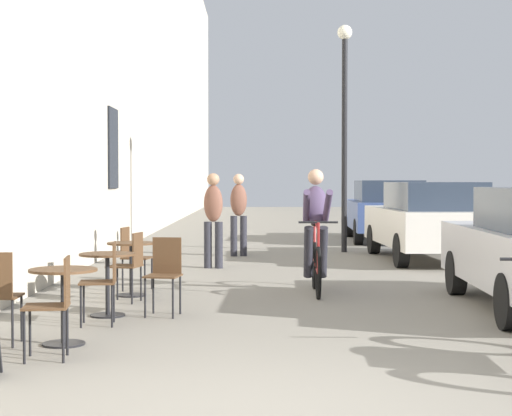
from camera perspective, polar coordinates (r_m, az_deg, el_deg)
name	(u,v)px	position (r m, az deg, el deg)	size (l,w,h in m)	color
cafe_table_near	(60,290)	(8.12, -13.20, -5.44)	(0.64, 0.64, 0.72)	black
cafe_chair_near_toward_street	(51,300)	(7.49, -13.73, -6.10)	(0.42, 0.42, 0.89)	black
cafe_table_mid	(104,271)	(9.74, -10.29, -4.22)	(0.64, 0.64, 0.72)	black
cafe_chair_mid_toward_street	(101,277)	(9.14, -10.47, -4.64)	(0.42, 0.42, 0.89)	black
cafe_chair_mid_toward_wall	(161,270)	(9.72, -6.45, -4.23)	(0.44, 0.44, 0.89)	black
cafe_table_far	(128,257)	(11.39, -8.71, -3.33)	(0.64, 0.64, 0.72)	black
cafe_chair_far_toward_street	(129,254)	(11.98, -8.64, -3.09)	(0.44, 0.44, 0.89)	black
cafe_chair_far_toward_wall	(127,262)	(10.79, -8.78, -3.64)	(0.45, 0.45, 0.89)	black
cyclist_on_bicycle	(313,234)	(11.67, 3.87, -1.76)	(0.52, 1.76, 1.74)	black
pedestrian_near	(210,215)	(14.83, -3.15, -0.46)	(0.38, 0.30, 1.68)	#26262D
pedestrian_mid	(235,210)	(17.16, -1.41, -0.12)	(0.36, 0.27, 1.69)	#26262D
street_lamp	(341,108)	(18.30, 5.81, 6.75)	(0.32, 0.32, 4.90)	black
parked_car_second	(426,220)	(16.55, 11.46, -0.80)	(1.92, 4.33, 1.52)	beige
parked_car_third	(383,210)	(21.77, 8.62, -0.10)	(1.98, 4.43, 1.56)	#384C84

